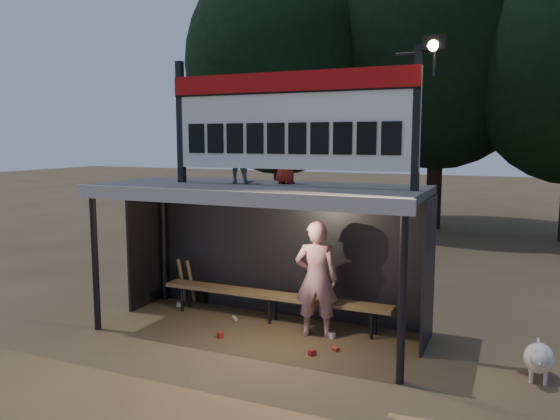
% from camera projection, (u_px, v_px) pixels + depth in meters
% --- Properties ---
extents(ground, '(80.00, 80.00, 0.00)m').
position_uv_depth(ground, '(258.00, 332.00, 8.55)').
color(ground, brown).
rests_on(ground, ground).
extents(player, '(0.74, 0.58, 1.79)m').
position_uv_depth(player, '(316.00, 279.00, 8.29)').
color(player, silver).
rests_on(player, ground).
extents(child_a, '(0.47, 0.38, 0.94)m').
position_uv_depth(child_a, '(240.00, 153.00, 8.49)').
color(child_a, slate).
rests_on(child_a, dugout_shelter).
extents(child_b, '(0.44, 0.31, 0.83)m').
position_uv_depth(child_b, '(286.00, 157.00, 8.42)').
color(child_b, '#9F2718').
rests_on(child_b, dugout_shelter).
extents(dugout_shelter, '(5.10, 2.08, 2.32)m').
position_uv_depth(dugout_shelter, '(264.00, 214.00, 8.53)').
color(dugout_shelter, '#3F3F42').
rests_on(dugout_shelter, ground).
extents(scoreboard_assembly, '(4.10, 0.27, 1.99)m').
position_uv_depth(scoreboard_assembly, '(291.00, 117.00, 7.89)').
color(scoreboard_assembly, black).
rests_on(scoreboard_assembly, dugout_shelter).
extents(bench, '(4.00, 0.35, 0.48)m').
position_uv_depth(bench, '(273.00, 296.00, 8.99)').
color(bench, olive).
rests_on(bench, ground).
extents(tree_left, '(6.46, 6.46, 9.27)m').
position_uv_depth(tree_left, '(281.00, 65.00, 18.51)').
color(tree_left, black).
rests_on(tree_left, ground).
extents(tree_mid, '(7.22, 7.22, 10.36)m').
position_uv_depth(tree_mid, '(439.00, 42.00, 17.79)').
color(tree_mid, black).
rests_on(tree_mid, ground).
extents(dog, '(0.36, 0.81, 0.49)m').
position_uv_depth(dog, '(539.00, 358.00, 6.84)').
color(dog, white).
rests_on(dog, ground).
extents(bats, '(0.48, 0.33, 0.84)m').
position_uv_depth(bats, '(191.00, 281.00, 9.94)').
color(bats, olive).
rests_on(bats, ground).
extents(litter, '(3.38, 1.27, 0.08)m').
position_uv_depth(litter, '(273.00, 331.00, 8.50)').
color(litter, red).
rests_on(litter, ground).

